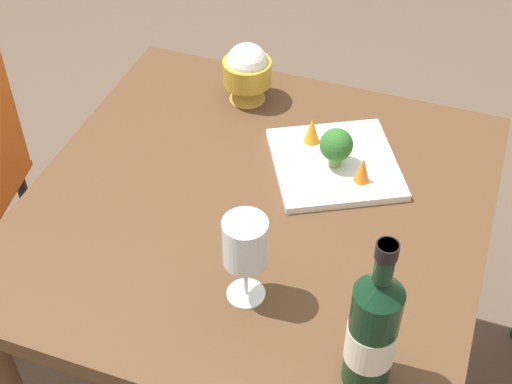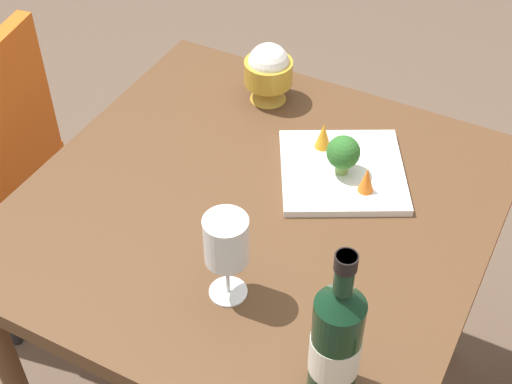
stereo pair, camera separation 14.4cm
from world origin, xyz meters
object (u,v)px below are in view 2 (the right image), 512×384
broccoli_floret (343,153)px  carrot_garnish_right (323,135)px  wine_glass (226,242)px  rice_bowl (268,72)px  wine_bottle (336,342)px  carrot_garnish_left (367,180)px  serving_plate (342,171)px

broccoli_floret → carrot_garnish_right: 0.09m
wine_glass → rice_bowl: 0.58m
wine_bottle → carrot_garnish_right: 0.57m
wine_glass → carrot_garnish_left: (-0.12, -0.34, -0.08)m
carrot_garnish_left → carrot_garnish_right: carrot_garnish_right is taller
serving_plate → broccoli_floret: bearing=98.1°
carrot_garnish_left → wine_bottle: bearing=104.6°
serving_plate → carrot_garnish_right: carrot_garnish_right is taller
serving_plate → carrot_garnish_left: bearing=148.4°
serving_plate → broccoli_floret: (-0.00, 0.01, 0.06)m
wine_glass → serving_plate: (-0.06, -0.38, -0.12)m
wine_glass → carrot_garnish_right: 0.43m
wine_glass → carrot_garnish_right: size_ratio=3.02×
wine_bottle → carrot_garnish_left: wine_bottle is taller
carrot_garnish_left → carrot_garnish_right: size_ratio=0.96×
broccoli_floret → wine_bottle: bearing=110.9°
wine_bottle → wine_glass: wine_bottle is taller
serving_plate → carrot_garnish_left: 0.08m
rice_bowl → carrot_garnish_right: rice_bowl is taller
wine_bottle → broccoli_floret: wine_bottle is taller
broccoli_floret → rice_bowl: bearing=-34.4°
broccoli_floret → carrot_garnish_left: size_ratio=1.50×
rice_bowl → serving_plate: 0.31m
rice_bowl → broccoli_floret: bearing=145.6°
carrot_garnish_right → serving_plate: bearing=145.3°
carrot_garnish_left → rice_bowl: bearing=-32.6°
serving_plate → carrot_garnish_left: size_ratio=5.92×
rice_bowl → wine_glass: bearing=110.0°
wine_glass → broccoli_floret: wine_glass is taller
rice_bowl → carrot_garnish_right: (-0.19, 0.12, -0.03)m
wine_glass → carrot_garnish_left: size_ratio=3.13×
wine_bottle → carrot_garnish_right: size_ratio=5.18×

